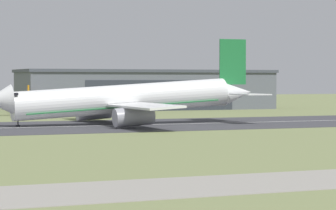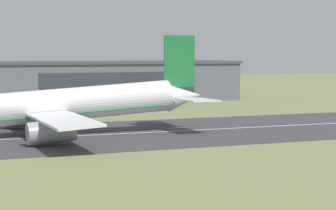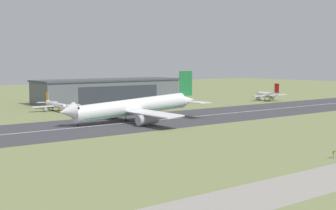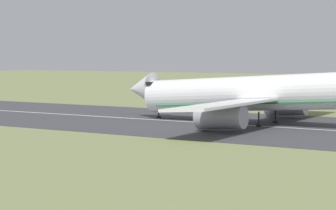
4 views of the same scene
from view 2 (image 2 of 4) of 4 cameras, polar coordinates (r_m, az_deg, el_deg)
The scene contains 5 objects.
ground_plane at distance 72.24m, azimuth 14.31°, elevation -7.28°, with size 696.45×696.45×0.00m, color #7A8451.
runway_strip at distance 120.94m, azimuth -1.71°, elevation -2.41°, with size 456.45×42.38×0.06m, color #3D3D42.
runway_centreline at distance 120.94m, azimuth -1.71°, elevation -2.39°, with size 410.80×0.70×0.01m, color silver.
hangar_building at distance 200.92m, azimuth -5.23°, elevation 2.09°, with size 79.81×24.15×12.36m.
airplane_landing at distance 117.84m, azimuth -10.18°, elevation -0.16°, with size 58.10×54.58×18.05m.
Camera 2 is at (-42.58, -0.76, 14.57)m, focal length 70.00 mm.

